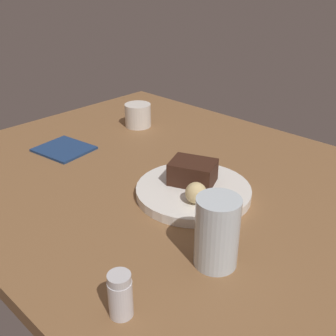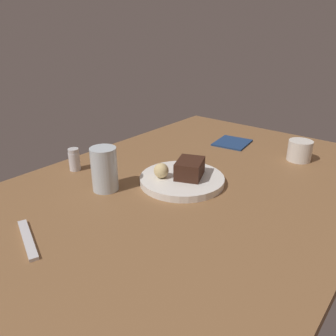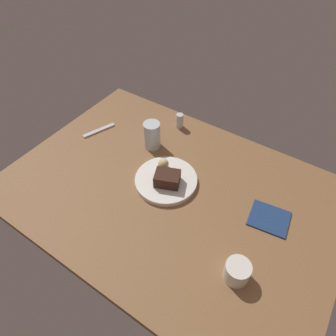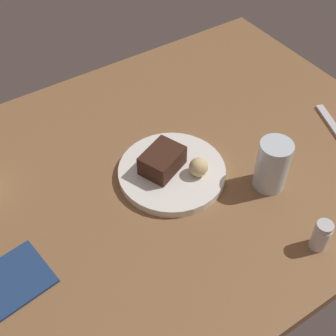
% 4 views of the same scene
% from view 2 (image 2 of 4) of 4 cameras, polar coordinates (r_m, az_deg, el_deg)
% --- Properties ---
extents(dining_table, '(1.20, 0.84, 0.03)m').
position_cam_2_polar(dining_table, '(0.95, 4.82, -3.05)').
color(dining_table, brown).
rests_on(dining_table, ground).
extents(dessert_plate, '(0.23, 0.23, 0.02)m').
position_cam_2_polar(dessert_plate, '(0.93, 2.39, -2.01)').
color(dessert_plate, white).
rests_on(dessert_plate, dining_table).
extents(chocolate_cake_slice, '(0.11, 0.10, 0.05)m').
position_cam_2_polar(chocolate_cake_slice, '(0.92, 3.72, -0.07)').
color(chocolate_cake_slice, '#381E14').
rests_on(chocolate_cake_slice, dessert_plate).
extents(bread_roll, '(0.04, 0.04, 0.04)m').
position_cam_2_polar(bread_roll, '(0.91, -1.16, -0.44)').
color(bread_roll, '#DBC184').
rests_on(bread_roll, dessert_plate).
extents(salt_shaker, '(0.03, 0.03, 0.07)m').
position_cam_2_polar(salt_shaker, '(1.04, -15.69, 1.40)').
color(salt_shaker, silver).
rests_on(salt_shaker, dining_table).
extents(water_glass, '(0.07, 0.07, 0.12)m').
position_cam_2_polar(water_glass, '(0.89, -10.80, -0.18)').
color(water_glass, silver).
rests_on(water_glass, dining_table).
extents(coffee_cup, '(0.07, 0.07, 0.07)m').
position_cam_2_polar(coffee_cup, '(1.15, 21.53, 2.79)').
color(coffee_cup, silver).
rests_on(coffee_cup, dining_table).
extents(dessert_spoon, '(0.07, 0.15, 0.01)m').
position_cam_2_polar(dessert_spoon, '(0.75, -22.83, -11.11)').
color(dessert_spoon, silver).
rests_on(dessert_spoon, dining_table).
extents(folded_napkin, '(0.14, 0.13, 0.01)m').
position_cam_2_polar(folded_napkin, '(1.26, 10.91, 4.27)').
color(folded_napkin, navy).
rests_on(folded_napkin, dining_table).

